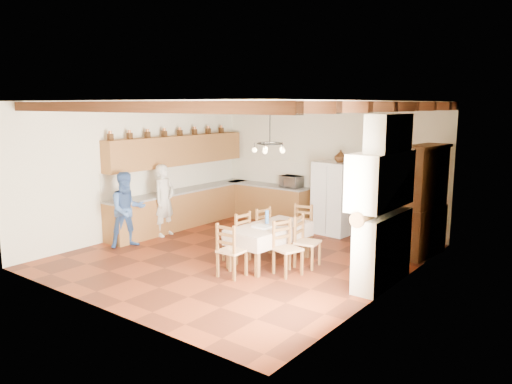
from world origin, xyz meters
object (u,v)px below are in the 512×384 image
Objects in this scene: hutch at (424,201)px; dining_table at (269,230)px; chair_end_far at (300,229)px; person_woman_blue at (127,210)px; chair_right_far at (308,241)px; person_woman_red at (365,221)px; chair_right_near at (288,248)px; microwave at (291,182)px; chair_end_near at (232,250)px; chair_left_near at (236,236)px; person_man at (164,200)px; chair_left_far at (257,230)px; refrigerator at (334,198)px.

hutch is 3.10m from dining_table.
chair_end_far is 0.61× the size of person_woman_blue.
person_woman_red is at bearing -55.49° from chair_right_far.
microwave is (-2.12, 3.31, 0.57)m from chair_right_near.
chair_right_near is 1.00× the size of chair_end_far.
hutch is at bearing -126.00° from chair_end_near.
chair_left_near is 2.50m from person_woman_blue.
dining_table is at bearing -54.23° from person_woman_blue.
chair_right_far is at bearing -97.09° from person_man.
chair_end_near is 2.54m from person_woman_red.
person_woman_blue is (-3.04, -1.87, 0.31)m from chair_end_far.
dining_table is at bearing -102.50° from chair_end_far.
person_woman_blue reaches higher than chair_end_far.
chair_left_far is at bearing -177.97° from chair_left_near.
person_man is 4.59m from person_woman_red.
chair_end_near is at bearing -94.39° from dining_table.
chair_end_far is at bearing 86.52° from dining_table.
chair_left_far and chair_end_near have the same top height.
chair_left_far is at bearing 76.31° from chair_right_far.
microwave is (-2.16, 2.72, 0.57)m from chair_right_far.
microwave is at bearing -146.62° from person_woman_red.
chair_right_far is 1.46m from chair_end_near.
chair_left_near is 1.00× the size of chair_right_far.
chair_right_near is 1.00× the size of chair_right_far.
chair_left_near is 0.90m from chair_end_near.
chair_left_near is 0.62m from chair_left_far.
chair_end_far is at bearing -140.42° from hutch.
chair_end_far reaches higher than dining_table.
refrigerator reaches higher than chair_right_far.
chair_right_near is at bearing -27.49° from dining_table.
person_woman_blue is (-2.43, -1.26, 0.31)m from chair_left_far.
chair_left_far is at bearing 147.43° from dining_table.
dining_table is (-2.08, -2.25, -0.45)m from hutch.
hutch is 1.33× the size of person_woman_red.
chair_end_near is at bearing -60.17° from person_woman_red.
person_woman_blue is at bearing -54.39° from chair_left_far.
hutch is 5.98m from person_woman_blue.
person_woman_blue is at bearing -106.52° from microwave.
chair_left_near and chair_end_far have the same top height.
chair_right_far is (1.26, 0.52, 0.00)m from chair_left_near.
chair_right_far and chair_end_near have the same top height.
hutch reaches higher than chair_end_far.
person_woman_blue is at bearing 115.96° from chair_right_near.
person_man is (-3.06, 0.19, 0.17)m from dining_table.
dining_table is at bearing -58.93° from microwave.
person_woman_blue is at bearing -89.43° from person_woman_red.
chair_end_near is 2.93m from person_woman_blue.
person_man is at bearing -175.07° from chair_end_far.
chair_left_far is at bearing -94.31° from person_man.
person_woman_red is at bearing -129.94° from chair_end_near.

